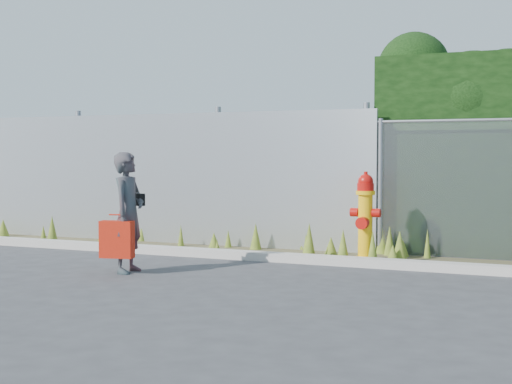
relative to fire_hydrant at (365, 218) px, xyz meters
name	(u,v)px	position (x,y,z in m)	size (l,w,h in m)	color
ground	(234,283)	(-1.01, -2.24, -0.62)	(80.00, 80.00, 0.00)	#38373A
curb	(287,258)	(-1.01, -0.44, -0.56)	(16.00, 0.22, 0.12)	#AFA89E
weed_strip	(308,247)	(-0.93, 0.23, -0.49)	(16.00, 1.35, 0.52)	#484029
corrugated_fence	(135,178)	(-4.26, 0.76, 0.49)	(8.50, 0.21, 2.30)	#B8BCC0
fire_hydrant	(365,218)	(0.00, 0.00, 0.00)	(0.43, 0.38, 1.27)	#FEB90D
woman	(128,213)	(-2.57, -2.06, 0.15)	(0.56, 0.37, 1.54)	#0E595C
red_tote_bag	(117,239)	(-2.62, -2.25, -0.17)	(0.42, 0.16, 0.55)	#B31B0A
black_shoulder_bag	(138,200)	(-2.56, -1.85, 0.31)	(0.21, 0.09, 0.16)	black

